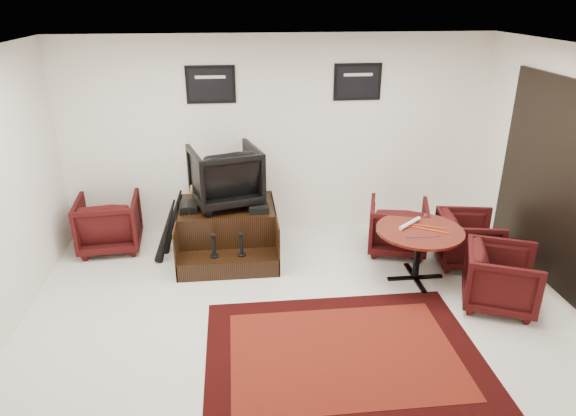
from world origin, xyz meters
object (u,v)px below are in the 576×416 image
object	(u,v)px
shine_chair	(225,173)
table_chair_window	(469,237)
shine_podium	(228,232)
meeting_table	(419,236)
table_chair_corner	(502,275)
armchair_side	(109,220)
table_chair_back	(398,224)

from	to	relation	value
shine_chair	table_chair_window	bearing A→B (deg)	150.45
shine_podium	table_chair_window	xyz separation A→B (m)	(3.09, -0.66, 0.07)
shine_podium	shine_chair	world-z (taller)	shine_chair
meeting_table	table_chair_corner	size ratio (longest dim) A/B	1.34
armchair_side	shine_chair	bearing A→B (deg)	169.67
meeting_table	table_chair_back	bearing A→B (deg)	90.43
shine_podium	shine_chair	xyz separation A→B (m)	(0.00, 0.14, 0.79)
table_chair_window	meeting_table	bearing A→B (deg)	122.22
table_chair_back	table_chair_window	size ratio (longest dim) A/B	1.04
table_chair_back	table_chair_corner	xyz separation A→B (m)	(0.74, -1.44, -0.00)
armchair_side	table_chair_window	xyz separation A→B (m)	(4.70, -0.96, -0.04)
shine_podium	table_chair_corner	xyz separation A→B (m)	(3.03, -1.64, 0.08)
table_chair_back	table_chair_window	xyz separation A→B (m)	(0.80, -0.46, -0.01)
shine_chair	table_chair_window	distance (m)	3.27
meeting_table	table_chair_corner	bearing A→B (deg)	-42.21
armchair_side	meeting_table	xyz separation A→B (m)	(3.91, -1.27, 0.18)
armchair_side	table_chair_back	bearing A→B (deg)	168.21
table_chair_window	table_chair_back	bearing A→B (deg)	70.52
shine_chair	table_chair_back	size ratio (longest dim) A/B	1.12
armchair_side	table_chair_back	distance (m)	3.94
shine_podium	table_chair_back	xyz separation A→B (m)	(2.29, -0.20, 0.09)
shine_chair	table_chair_back	world-z (taller)	shine_chair
table_chair_back	armchair_side	bearing A→B (deg)	9.33
shine_chair	meeting_table	xyz separation A→B (m)	(2.30, -1.11, -0.50)
shine_podium	armchair_side	xyz separation A→B (m)	(-1.61, 0.30, 0.11)
armchair_side	table_chair_window	size ratio (longest dim) A/B	1.10
table_chair_back	shine_chair	bearing A→B (deg)	8.31
meeting_table	table_chair_back	size ratio (longest dim) A/B	1.33
armchair_side	table_chair_back	xyz separation A→B (m)	(3.91, -0.50, -0.02)
shine_podium	table_chair_back	bearing A→B (deg)	-4.92
armchair_side	shine_podium	bearing A→B (deg)	164.88
shine_chair	table_chair_back	distance (m)	2.42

